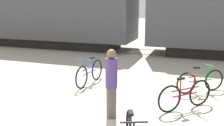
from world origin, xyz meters
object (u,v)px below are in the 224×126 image
(bicycle_green, at_px, (200,81))
(person_in_purple, at_px, (111,83))
(bicycle_blue, at_px, (90,73))
(bicycle_maroon, at_px, (185,95))
(freight_train, at_px, (142,1))

(bicycle_green, distance_m, person_in_purple, 3.32)
(bicycle_blue, bearing_deg, bicycle_maroon, -19.95)
(bicycle_green, bearing_deg, freight_train, 118.20)
(bicycle_green, xyz_separation_m, person_in_purple, (-1.99, -2.62, 0.50))
(bicycle_green, xyz_separation_m, bicycle_maroon, (-0.35, -1.51, 0.02))
(person_in_purple, bearing_deg, freight_train, 173.67)
(bicycle_maroon, height_order, person_in_purple, person_in_purple)
(bicycle_blue, bearing_deg, bicycle_green, 5.54)
(freight_train, relative_size, bicycle_blue, 29.66)
(bicycle_green, relative_size, bicycle_maroon, 1.07)
(bicycle_blue, relative_size, bicycle_green, 1.32)
(bicycle_maroon, relative_size, person_in_purple, 0.76)
(freight_train, xyz_separation_m, bicycle_maroon, (2.91, -7.60, -2.41))
(bicycle_green, distance_m, bicycle_maroon, 1.55)
(bicycle_blue, height_order, bicycle_maroon, bicycle_blue)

